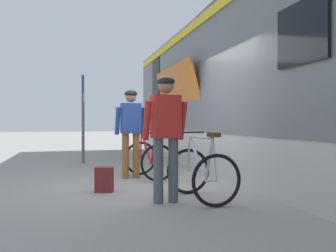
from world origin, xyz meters
name	(u,v)px	position (x,y,z in m)	size (l,w,h in m)	color
ground_plane	(160,184)	(0.00, 0.00, 0.00)	(80.00, 80.00, 0.00)	gray
train_car	(288,81)	(2.79, 0.38, 1.97)	(3.25, 17.22, 3.88)	slate
cyclist_near_in_red	(166,127)	(-0.27, -1.56, 1.05)	(0.63, 0.34, 1.76)	#4C515B
cyclist_far_in_blue	(131,126)	(-0.40, 0.91, 1.05)	(0.63, 0.34, 1.76)	#935B2D
bicycle_near_silver	(201,172)	(0.26, -1.51, 0.40)	(0.79, 1.12, 0.99)	black
bicycle_far_red	(149,158)	(-0.05, 0.84, 0.40)	(0.87, 1.17, 0.99)	black
backpack_on_platform	(104,180)	(-1.04, -0.51, 0.20)	(0.28, 0.18, 0.40)	maroon
platform_sign_post	(83,104)	(-1.26, 4.03, 1.62)	(0.08, 0.70, 2.40)	#595B60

